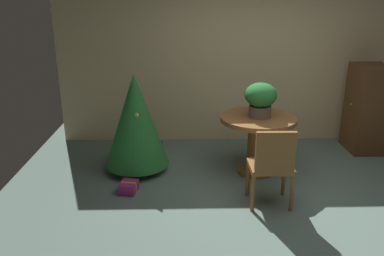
# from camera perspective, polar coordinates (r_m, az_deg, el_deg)

# --- Properties ---
(ground_plane) EXTENTS (6.60, 6.60, 0.00)m
(ground_plane) POSITION_cam_1_polar(r_m,az_deg,el_deg) (4.58, 12.52, -11.09)
(ground_plane) COLOR slate
(back_wall_panel) EXTENTS (6.00, 0.10, 2.60)m
(back_wall_panel) POSITION_cam_1_polar(r_m,az_deg,el_deg) (6.20, 8.69, 9.88)
(back_wall_panel) COLOR beige
(back_wall_panel) RESTS_ON ground_plane
(round_dining_table) EXTENTS (0.98, 0.98, 0.78)m
(round_dining_table) POSITION_cam_1_polar(r_m,az_deg,el_deg) (5.12, 9.60, -0.82)
(round_dining_table) COLOR brown
(round_dining_table) RESTS_ON ground_plane
(flower_vase) EXTENTS (0.41, 0.41, 0.44)m
(flower_vase) POSITION_cam_1_polar(r_m,az_deg,el_deg) (4.98, 10.06, 4.39)
(flower_vase) COLOR #665B51
(flower_vase) RESTS_ON round_dining_table
(wooden_chair_near) EXTENTS (0.47, 0.40, 0.92)m
(wooden_chair_near) POSITION_cam_1_polar(r_m,az_deg,el_deg) (4.32, 11.72, -5.14)
(wooden_chair_near) COLOR brown
(wooden_chair_near) RESTS_ON ground_plane
(holiday_tree) EXTENTS (0.85, 0.85, 1.32)m
(holiday_tree) POSITION_cam_1_polar(r_m,az_deg,el_deg) (5.11, -8.29, 1.14)
(holiday_tree) COLOR brown
(holiday_tree) RESTS_ON ground_plane
(gift_box_purple) EXTENTS (0.23, 0.25, 0.13)m
(gift_box_purple) POSITION_cam_1_polar(r_m,az_deg,el_deg) (4.78, -9.32, -8.61)
(gift_box_purple) COLOR #9E287A
(gift_box_purple) RESTS_ON ground_plane
(wooden_cabinet) EXTENTS (0.52, 0.61, 1.31)m
(wooden_cabinet) POSITION_cam_1_polar(r_m,az_deg,el_deg) (6.36, 24.43, 2.63)
(wooden_cabinet) COLOR brown
(wooden_cabinet) RESTS_ON ground_plane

